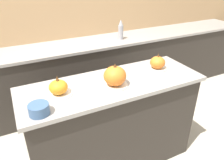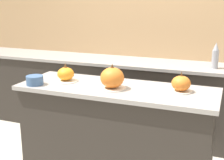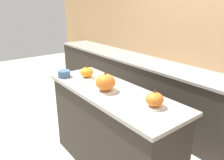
{
  "view_description": "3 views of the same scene",
  "coord_description": "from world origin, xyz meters",
  "px_view_note": "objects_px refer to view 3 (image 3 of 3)",
  "views": [
    {
      "loc": [
        -0.76,
        -1.51,
        1.87
      ],
      "look_at": [
        -0.01,
        -0.0,
        0.99
      ],
      "focal_mm": 35.0,
      "sensor_mm": 36.0,
      "label": 1
    },
    {
      "loc": [
        0.86,
        -2.31,
        1.67
      ],
      "look_at": [
        -0.03,
        -0.01,
        1.02
      ],
      "focal_mm": 50.0,
      "sensor_mm": 36.0,
      "label": 2
    },
    {
      "loc": [
        1.6,
        -1.23,
        1.77
      ],
      "look_at": [
        0.01,
        0.0,
        1.07
      ],
      "focal_mm": 35.0,
      "sensor_mm": 36.0,
      "label": 3
    }
  ],
  "objects_px": {
    "pumpkin_cake_left": "(87,73)",
    "pumpkin_cake_center": "(106,83)",
    "mixing_bowl": "(64,74)",
    "pumpkin_cake_right": "(155,100)"
  },
  "relations": [
    {
      "from": "pumpkin_cake_center",
      "to": "mixing_bowl",
      "type": "distance_m",
      "value": 0.66
    },
    {
      "from": "pumpkin_cake_left",
      "to": "pumpkin_cake_center",
      "type": "xyz_separation_m",
      "value": [
        0.46,
        -0.07,
        0.03
      ]
    },
    {
      "from": "pumpkin_cake_left",
      "to": "mixing_bowl",
      "type": "relative_size",
      "value": 1.51
    },
    {
      "from": "pumpkin_cake_left",
      "to": "mixing_bowl",
      "type": "bearing_deg",
      "value": -133.43
    },
    {
      "from": "pumpkin_cake_right",
      "to": "mixing_bowl",
      "type": "distance_m",
      "value": 1.2
    },
    {
      "from": "pumpkin_cake_left",
      "to": "pumpkin_cake_right",
      "type": "relative_size",
      "value": 1.2
    },
    {
      "from": "pumpkin_cake_right",
      "to": "pumpkin_cake_left",
      "type": "bearing_deg",
      "value": -177.22
    },
    {
      "from": "pumpkin_cake_center",
      "to": "pumpkin_cake_right",
      "type": "distance_m",
      "value": 0.54
    },
    {
      "from": "pumpkin_cake_center",
      "to": "mixing_bowl",
      "type": "relative_size",
      "value": 1.55
    },
    {
      "from": "pumpkin_cake_right",
      "to": "mixing_bowl",
      "type": "bearing_deg",
      "value": -168.26
    }
  ]
}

